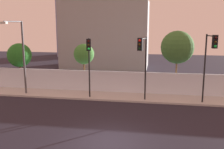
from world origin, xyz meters
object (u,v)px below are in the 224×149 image
(roadside_tree_leftmost, at_px, (19,55))
(roadside_tree_midright, at_px, (177,47))
(traffic_light_right, at_px, (89,55))
(roadside_tree_midleft, at_px, (84,54))
(traffic_light_center, at_px, (210,54))
(street_lamp_curbside, at_px, (21,51))
(traffic_light_left, at_px, (143,55))

(roadside_tree_leftmost, relative_size, roadside_tree_midright, 0.77)
(traffic_light_right, xyz_separation_m, roadside_tree_midleft, (-1.37, 3.43, -0.34))
(roadside_tree_leftmost, bearing_deg, traffic_light_center, -12.84)
(street_lamp_curbside, bearing_deg, roadside_tree_midleft, 35.17)
(street_lamp_curbside, xyz_separation_m, roadside_tree_midright, (12.68, 3.13, 0.19))
(traffic_light_left, distance_m, street_lamp_curbside, 9.98)
(traffic_light_center, relative_size, roadside_tree_midright, 0.94)
(street_lamp_curbside, height_order, roadside_tree_leftmost, street_lamp_curbside)
(traffic_light_right, bearing_deg, roadside_tree_midleft, 111.81)
(traffic_light_left, bearing_deg, roadside_tree_leftmost, 162.25)
(traffic_light_center, xyz_separation_m, roadside_tree_midleft, (-10.18, 3.76, -0.62))
(traffic_light_center, xyz_separation_m, roadside_tree_leftmost, (-16.52, 3.76, -0.85))
(traffic_light_center, relative_size, traffic_light_right, 1.08)
(traffic_light_left, bearing_deg, traffic_light_right, 175.00)
(traffic_light_center, height_order, roadside_tree_leftmost, traffic_light_center)
(traffic_light_center, bearing_deg, traffic_light_left, -179.62)
(street_lamp_curbside, xyz_separation_m, roadside_tree_leftmost, (-1.90, 3.13, -0.80))
(traffic_light_left, xyz_separation_m, roadside_tree_leftmost, (-11.86, 3.79, -0.69))
(traffic_light_left, relative_size, street_lamp_curbside, 0.80)
(traffic_light_left, xyz_separation_m, traffic_light_right, (-4.14, 0.36, -0.13))
(street_lamp_curbside, relative_size, roadside_tree_leftmost, 1.45)
(street_lamp_curbside, distance_m, roadside_tree_leftmost, 3.75)
(traffic_light_right, bearing_deg, traffic_light_center, -2.16)
(roadside_tree_leftmost, xyz_separation_m, roadside_tree_midleft, (6.34, 0.00, 0.22))
(traffic_light_left, distance_m, roadside_tree_leftmost, 12.47)
(traffic_light_left, height_order, traffic_light_right, traffic_light_left)
(traffic_light_left, distance_m, roadside_tree_midleft, 6.71)
(traffic_light_left, relative_size, roadside_tree_midright, 0.90)
(roadside_tree_midright, bearing_deg, traffic_light_right, -153.43)
(traffic_light_center, bearing_deg, roadside_tree_leftmost, 167.16)
(street_lamp_curbside, bearing_deg, roadside_tree_midright, 13.88)
(roadside_tree_leftmost, bearing_deg, roadside_tree_midleft, 0.00)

